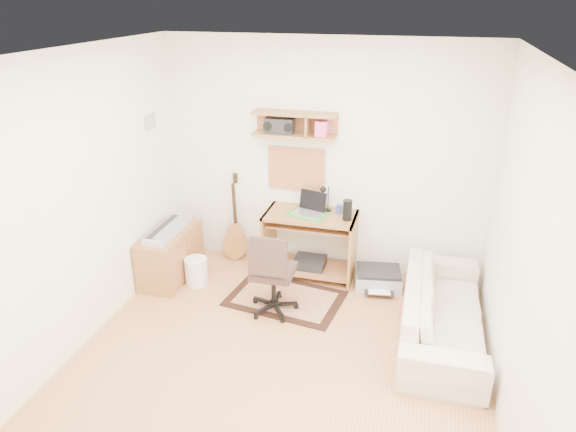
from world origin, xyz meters
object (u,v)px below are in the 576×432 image
(cabinet, at_px, (170,255))
(sofa, at_px, (444,302))
(printer, at_px, (378,279))
(task_chair, at_px, (273,271))
(desk, at_px, (310,245))

(cabinet, xyz_separation_m, sofa, (2.96, -0.36, 0.09))
(printer, xyz_separation_m, sofa, (0.67, -0.75, 0.28))
(task_chair, bearing_deg, printer, 36.39)
(task_chair, xyz_separation_m, sofa, (1.64, 0.01, -0.09))
(cabinet, distance_m, printer, 2.33)
(task_chair, bearing_deg, sofa, -1.34)
(printer, bearing_deg, desk, 166.68)
(desk, height_order, printer, desk)
(desk, bearing_deg, cabinet, -163.27)
(printer, bearing_deg, sofa, -57.45)
(desk, relative_size, printer, 2.02)
(desk, distance_m, task_chair, 0.85)
(task_chair, relative_size, cabinet, 1.01)
(desk, height_order, cabinet, desk)
(task_chair, relative_size, sofa, 0.49)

